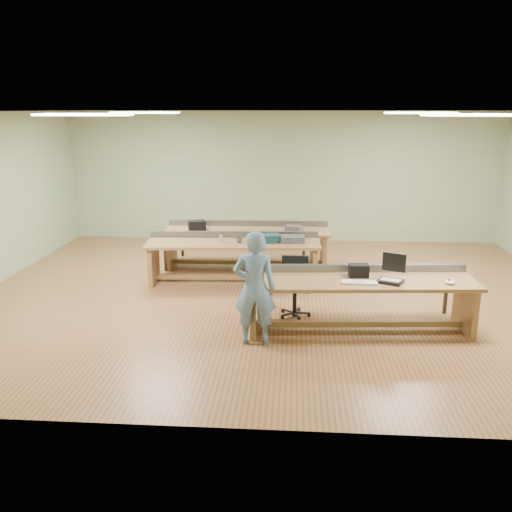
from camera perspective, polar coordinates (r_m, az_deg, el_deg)
name	(u,v)px	position (r m, az deg, el deg)	size (l,w,h in m)	color
floor	(276,295)	(9.20, 2.08, -4.08)	(10.00, 10.00, 0.00)	#935F38
ceiling	(277,112)	(8.68, 2.28, 14.95)	(10.00, 10.00, 0.00)	silver
wall_back	(282,177)	(12.77, 2.79, 8.31)	(10.00, 0.04, 3.00)	#93A980
wall_front	(262,285)	(4.93, 0.58, -3.03)	(10.00, 0.04, 3.00)	#93A980
fluor_panels	(277,114)	(8.68, 2.27, 14.75)	(6.20, 3.50, 0.03)	white
workbench_front	(359,292)	(7.76, 10.84, -3.70)	(3.25, 1.10, 0.86)	#996B40
workbench_mid	(233,252)	(9.73, -2.40, 0.46)	(3.12, 1.00, 0.86)	#996B40
workbench_back	(247,239)	(10.67, -0.95, 1.82)	(3.23, 0.94, 0.86)	#996B40
person	(255,288)	(7.10, -0.15, -3.41)	(0.57, 0.37, 1.55)	#6B8CAF
laptop_base	(390,281)	(7.62, 13.96, -2.60)	(0.32, 0.27, 0.04)	black
laptop_screen	(394,262)	(7.68, 14.33, -0.65)	(0.32, 0.02, 0.26)	black
keyboard	(359,283)	(7.49, 10.84, -2.76)	(0.48, 0.16, 0.03)	silver
trackball_mouse	(450,282)	(7.79, 19.74, -2.58)	(0.12, 0.15, 0.06)	white
camera_bag	(359,271)	(7.76, 10.77, -1.53)	(0.27, 0.17, 0.18)	black
task_chair	(295,294)	(8.24, 4.09, -4.06)	(0.49, 0.49, 0.89)	black
parts_bin_teal	(269,238)	(9.65, 1.42, 1.90)	(0.38, 0.28, 0.13)	#12313C
parts_bin_grey	(292,239)	(9.63, 3.86, 1.79)	(0.42, 0.27, 0.11)	#3B3B3E
mug	(239,240)	(9.58, -1.76, 1.66)	(0.11, 0.11, 0.09)	#3B3B3E
drinks_can	(221,238)	(9.67, -3.73, 1.88)	(0.07, 0.07, 0.13)	silver
storage_box_back	(197,225)	(10.64, -6.23, 3.23)	(0.32, 0.23, 0.19)	black
tray_back	(294,229)	(10.45, 4.01, 2.88)	(0.30, 0.22, 0.12)	#3B3B3E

